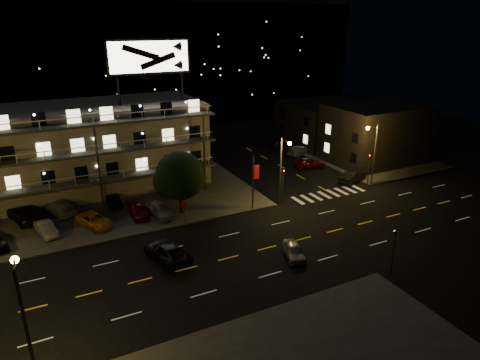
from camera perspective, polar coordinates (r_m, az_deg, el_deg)
name	(u,v)px	position (r m, az deg, el deg)	size (l,w,h in m)	color
ground	(248,253)	(39.77, 1.08, -9.70)	(140.00, 140.00, 0.00)	black
curb_nw	(63,202)	(54.22, -22.54, -2.77)	(44.00, 24.00, 0.15)	#323230
curb_ne	(355,154)	(71.17, 15.12, 3.43)	(16.00, 24.00, 0.15)	#323230
motel	(88,147)	(56.56, -19.56, 4.22)	(28.00, 13.80, 18.10)	gray
side_bldg_front	(376,134)	(67.29, 17.68, 5.91)	(14.06, 10.00, 8.50)	black
side_bldg_back	(326,123)	(76.22, 11.39, 7.50)	(14.06, 12.00, 7.00)	black
hill_backdrop	(72,64)	(100.07, -21.47, 14.19)	(120.00, 25.00, 24.00)	black
streetlight_nc	(283,164)	(47.98, 5.70, 2.08)	(0.44, 1.92, 8.00)	#2D2D30
streetlight_ne	(373,148)	(56.46, 17.33, 4.04)	(1.92, 0.44, 8.00)	#2D2D30
streetlight_s	(24,314)	(27.05, -26.86, -15.70)	(0.44, 1.92, 8.00)	#2D2D30
signal_nw	(283,182)	(49.47, 5.75, -0.29)	(0.20, 0.27, 4.60)	#2D2D30
signal_sw	(394,247)	(37.59, 19.81, -8.45)	(0.20, 0.27, 4.60)	#2D2D30
signal_ne	(369,166)	(57.18, 16.84, 1.78)	(0.27, 0.20, 4.60)	#2D2D30
banner_north	(254,181)	(47.21, 1.82, -0.11)	(0.83, 0.16, 6.40)	#2D2D30
stop_sign	(184,208)	(44.98, -7.42, -3.71)	(0.91, 0.11, 2.61)	#2D2D30
tree	(180,177)	(46.28, -8.07, 0.38)	(5.51, 5.31, 6.94)	black
lot_car_1	(46,229)	(46.48, -24.43, -5.92)	(1.34, 3.83, 1.26)	gray
lot_car_2	(94,220)	(46.57, -18.84, -5.08)	(2.09, 4.54, 1.26)	gold
lot_car_3	(138,211)	(47.51, -13.48, -4.01)	(1.75, 4.31, 1.25)	#570C18
lot_car_4	(160,210)	(46.91, -10.60, -3.94)	(1.77, 4.40, 1.50)	gray
lot_car_6	(26,213)	(50.69, -26.68, -3.96)	(2.56, 5.54, 1.54)	black
lot_car_7	(59,207)	(50.84, -22.97, -3.35)	(2.05, 5.05, 1.46)	gray
lot_car_8	(114,200)	(50.87, -16.42, -2.54)	(1.67, 4.14, 1.41)	black
lot_car_9	(174,188)	(52.77, -8.79, -1.08)	(1.49, 4.28, 1.41)	#570C18
side_car_0	(353,177)	(58.13, 14.78, 0.39)	(1.59, 4.55, 1.50)	black
side_car_1	(309,163)	(63.01, 9.24, 2.26)	(2.14, 4.64, 1.29)	#570C18
side_car_2	(299,150)	(68.92, 7.89, 3.96)	(2.00, 4.91, 1.43)	gray
side_car_3	(280,144)	(72.19, 5.41, 4.83)	(1.74, 4.32, 1.47)	black
road_car_east	(294,251)	(39.18, 7.18, -9.32)	(1.48, 3.68, 1.25)	gray
road_car_west	(167,251)	(39.10, -9.75, -9.32)	(2.48, 5.38, 1.49)	black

